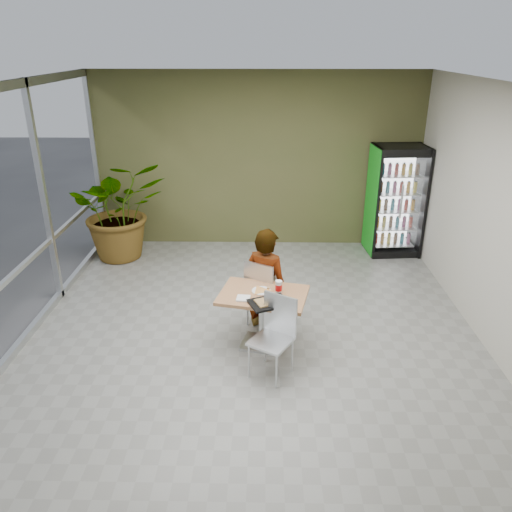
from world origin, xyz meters
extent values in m
plane|color=gray|center=(0.00, 0.00, 0.00)|extent=(7.00, 7.00, 0.00)
cube|color=tan|center=(0.13, -0.11, 0.73)|extent=(1.20, 0.96, 0.04)
cylinder|color=silver|center=(0.13, -0.11, 0.35)|extent=(0.11, 0.11, 0.71)
cube|color=silver|center=(0.13, -0.11, 0.02)|extent=(0.61, 0.53, 0.04)
cube|color=silver|center=(0.17, 0.46, 0.47)|extent=(0.59, 0.59, 0.03)
cube|color=silver|center=(0.07, 0.28, 0.72)|extent=(0.39, 0.24, 0.52)
cylinder|color=silver|center=(0.42, 0.53, 0.23)|extent=(0.02, 0.02, 0.47)
cylinder|color=silver|center=(0.10, 0.71, 0.23)|extent=(0.02, 0.02, 0.47)
cylinder|color=silver|center=(0.24, 0.20, 0.23)|extent=(0.02, 0.02, 0.47)
cylinder|color=silver|center=(-0.08, 0.39, 0.23)|extent=(0.02, 0.02, 0.47)
cube|color=silver|center=(0.23, -0.73, 0.46)|extent=(0.59, 0.59, 0.03)
cube|color=silver|center=(0.33, -0.56, 0.71)|extent=(0.38, 0.25, 0.51)
cylinder|color=silver|center=(-0.03, -0.79, 0.23)|extent=(0.02, 0.02, 0.46)
cylinder|color=silver|center=(0.29, -0.99, 0.23)|extent=(0.02, 0.02, 0.46)
cylinder|color=silver|center=(0.16, -0.48, 0.23)|extent=(0.02, 0.02, 0.46)
cylinder|color=silver|center=(0.48, -0.67, 0.23)|extent=(0.02, 0.02, 0.46)
imported|color=black|center=(0.17, 0.41, 0.56)|extent=(0.75, 0.67, 1.72)
cylinder|color=white|center=(0.11, -0.04, 0.76)|extent=(0.24, 0.24, 0.01)
cylinder|color=white|center=(0.32, -0.07, 0.82)|extent=(0.08, 0.08, 0.15)
cylinder|color=red|center=(0.32, -0.07, 0.82)|extent=(0.09, 0.09, 0.08)
cylinder|color=white|center=(0.32, -0.07, 0.90)|extent=(0.09, 0.09, 0.01)
cube|color=white|center=(-0.11, -0.26, 0.76)|extent=(0.18, 0.18, 0.02)
cube|color=black|center=(0.20, -0.37, 0.76)|extent=(0.56, 0.49, 0.03)
cube|color=black|center=(2.51, 3.08, 0.99)|extent=(0.94, 0.76, 1.98)
cube|color=green|center=(2.06, 3.08, 0.99)|extent=(0.07, 0.68, 1.94)
cube|color=white|center=(2.51, 2.74, 1.01)|extent=(0.71, 0.07, 1.58)
imported|color=#2C6E2D|center=(-2.43, 2.78, 0.89)|extent=(2.03, 1.92, 1.79)
camera|label=1|loc=(0.14, -5.61, 3.63)|focal=35.00mm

